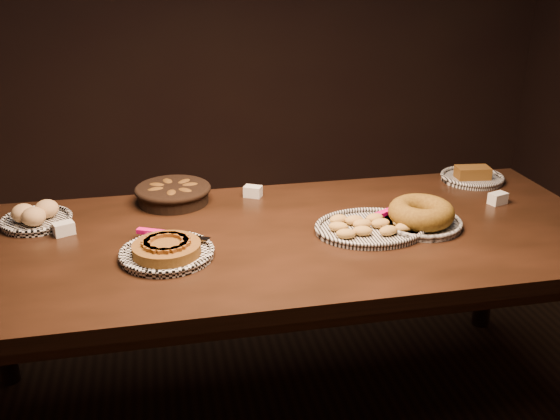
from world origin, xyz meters
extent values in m
plane|color=black|center=(0.00, 0.00, 0.00)|extent=(5.00, 5.00, 0.00)
cube|color=black|center=(0.00, 0.00, 0.72)|extent=(2.40, 1.00, 0.05)
cylinder|color=black|center=(1.08, 0.38, 0.35)|extent=(0.08, 0.08, 0.70)
torus|color=white|center=(-0.39, -0.11, 0.77)|extent=(0.31, 0.31, 0.02)
cylinder|color=#4F2D0F|center=(-0.39, -0.11, 0.78)|extent=(0.28, 0.28, 0.04)
cube|color=#592C0F|center=(-0.33, -0.09, 0.80)|extent=(0.04, 0.08, 0.01)
cube|color=#592C0F|center=(-0.35, -0.06, 0.80)|extent=(0.07, 0.07, 0.01)
cube|color=#592C0F|center=(-0.38, -0.04, 0.80)|extent=(0.08, 0.03, 0.01)
cube|color=#592C0F|center=(-0.42, -0.05, 0.80)|extent=(0.08, 0.05, 0.01)
cube|color=#592C0F|center=(-0.44, -0.07, 0.80)|extent=(0.06, 0.08, 0.01)
cube|color=#592C0F|center=(-0.45, -0.10, 0.80)|extent=(0.02, 0.08, 0.01)
cube|color=#592C0F|center=(-0.44, -0.14, 0.80)|extent=(0.06, 0.08, 0.01)
cube|color=#592C0F|center=(-0.42, -0.16, 0.80)|extent=(0.08, 0.05, 0.01)
cube|color=#592C0F|center=(-0.38, -0.17, 0.80)|extent=(0.08, 0.03, 0.01)
cube|color=#592C0F|center=(-0.35, -0.15, 0.80)|extent=(0.07, 0.07, 0.01)
cube|color=#592C0F|center=(-0.33, -0.12, 0.80)|extent=(0.04, 0.08, 0.01)
cube|color=#FF0C7D|center=(-0.43, 0.04, 0.78)|extent=(0.12, 0.07, 0.02)
cube|color=silver|center=(-0.32, -0.02, 0.78)|extent=(0.15, 0.09, 0.00)
torus|color=black|center=(0.33, -0.04, 0.77)|extent=(0.33, 0.33, 0.02)
ellipsoid|color=olive|center=(0.22, -0.11, 0.78)|extent=(0.08, 0.06, 0.03)
ellipsoid|color=olive|center=(0.28, -0.10, 0.78)|extent=(0.08, 0.06, 0.03)
ellipsoid|color=olive|center=(0.37, -0.11, 0.78)|extent=(0.08, 0.06, 0.03)
ellipsoid|color=olive|center=(0.43, -0.10, 0.78)|extent=(0.07, 0.05, 0.03)
ellipsoid|color=olive|center=(0.21, -0.04, 0.78)|extent=(0.08, 0.06, 0.03)
ellipsoid|color=olive|center=(0.30, -0.04, 0.78)|extent=(0.07, 0.05, 0.03)
ellipsoid|color=olive|center=(0.36, -0.05, 0.78)|extent=(0.07, 0.05, 0.03)
ellipsoid|color=olive|center=(0.44, -0.05, 0.78)|extent=(0.07, 0.05, 0.03)
ellipsoid|color=olive|center=(0.23, 0.02, 0.78)|extent=(0.08, 0.06, 0.03)
ellipsoid|color=olive|center=(0.28, 0.00, 0.78)|extent=(0.07, 0.05, 0.03)
ellipsoid|color=olive|center=(0.36, 0.00, 0.78)|extent=(0.08, 0.06, 0.03)
torus|color=black|center=(0.52, -0.03, 0.77)|extent=(0.30, 0.30, 0.02)
torus|color=brown|center=(0.52, -0.03, 0.80)|extent=(0.26, 0.26, 0.08)
cube|color=#FF0C7D|center=(0.39, 0.03, 0.78)|extent=(0.12, 0.08, 0.02)
cube|color=silver|center=(0.51, 0.09, 0.78)|extent=(0.15, 0.10, 0.00)
cylinder|color=black|center=(-0.35, 0.38, 0.78)|extent=(0.36, 0.36, 0.07)
torus|color=black|center=(-0.35, 0.38, 0.81)|extent=(0.30, 0.30, 0.02)
ellipsoid|color=#331C0A|center=(-0.28, 0.39, 0.80)|extent=(0.09, 0.06, 0.04)
ellipsoid|color=#331C0A|center=(-0.30, 0.43, 0.80)|extent=(0.10, 0.10, 0.04)
ellipsoid|color=#331C0A|center=(-0.37, 0.45, 0.80)|extent=(0.07, 0.10, 0.04)
ellipsoid|color=#331C0A|center=(-0.41, 0.41, 0.80)|extent=(0.10, 0.09, 0.04)
ellipsoid|color=#331C0A|center=(-0.42, 0.36, 0.80)|extent=(0.10, 0.07, 0.04)
ellipsoid|color=#331C0A|center=(-0.36, 0.31, 0.80)|extent=(0.06, 0.09, 0.04)
ellipsoid|color=#331C0A|center=(-0.30, 0.33, 0.80)|extent=(0.10, 0.10, 0.04)
torus|color=white|center=(-0.85, 0.26, 0.77)|extent=(0.26, 0.26, 0.02)
ellipsoid|color=tan|center=(-0.89, 0.27, 0.80)|extent=(0.09, 0.09, 0.07)
ellipsoid|color=tan|center=(-0.82, 0.29, 0.80)|extent=(0.09, 0.09, 0.07)
ellipsoid|color=tan|center=(-0.85, 0.22, 0.80)|extent=(0.09, 0.09, 0.07)
torus|color=black|center=(0.94, 0.38, 0.77)|extent=(0.27, 0.27, 0.02)
cube|color=#4F2D0F|center=(0.94, 0.38, 0.79)|extent=(0.15, 0.10, 0.05)
cube|color=white|center=(-0.34, -0.10, 0.77)|extent=(0.08, 0.07, 0.04)
cube|color=white|center=(-0.03, 0.38, 0.77)|extent=(0.08, 0.07, 0.04)
cube|color=white|center=(0.47, -0.03, 0.77)|extent=(0.08, 0.07, 0.04)
cube|color=white|center=(-0.74, 0.15, 0.77)|extent=(0.08, 0.07, 0.04)
cube|color=white|center=(0.91, 0.11, 0.77)|extent=(0.08, 0.06, 0.04)
camera|label=1|loc=(-0.40, -1.97, 1.67)|focal=40.00mm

